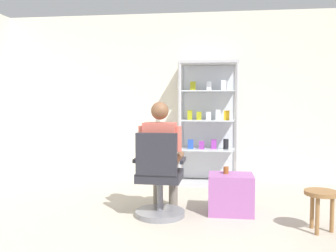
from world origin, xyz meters
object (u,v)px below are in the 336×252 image
object	(u,v)px
display_cabinet_main	(208,123)
seated_shopkeeper	(162,152)
tea_glass	(226,170)
wooden_stool	(321,199)
office_chair	(159,183)
storage_crate	(231,194)

from	to	relation	value
display_cabinet_main	seated_shopkeeper	world-z (taller)	display_cabinet_main
display_cabinet_main	tea_glass	distance (m)	1.56
display_cabinet_main	wooden_stool	bearing A→B (deg)	-60.08
tea_glass	wooden_stool	world-z (taller)	tea_glass
office_chair	seated_shopkeeper	bearing A→B (deg)	88.55
office_chair	storage_crate	bearing A→B (deg)	17.31
wooden_stool	seated_shopkeeper	bearing A→B (deg)	166.27
office_chair	wooden_stool	bearing A→B (deg)	-8.25
office_chair	storage_crate	xyz separation A→B (m)	(0.80, 0.25, -0.17)
office_chair	tea_glass	size ratio (longest dim) A/B	11.74
office_chair	tea_glass	distance (m)	0.80
display_cabinet_main	wooden_stool	distance (m)	2.38
display_cabinet_main	office_chair	size ratio (longest dim) A/B	1.98
seated_shopkeeper	wooden_stool	world-z (taller)	seated_shopkeeper
storage_crate	wooden_stool	xyz separation A→B (m)	(0.86, -0.49, 0.10)
office_chair	seated_shopkeeper	xyz separation A→B (m)	(0.00, 0.16, 0.32)
display_cabinet_main	office_chair	distance (m)	1.91
display_cabinet_main	tea_glass	xyz separation A→B (m)	(0.23, -1.47, -0.47)
seated_shopkeeper	storage_crate	size ratio (longest dim) A/B	2.54
seated_shopkeeper	wooden_stool	distance (m)	1.74
tea_glass	wooden_stool	distance (m)	1.07
wooden_stool	tea_glass	bearing A→B (deg)	150.11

